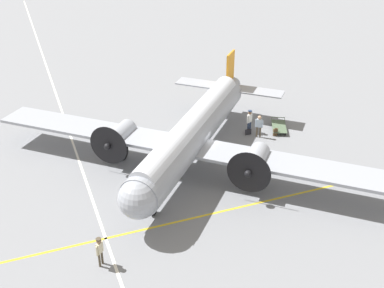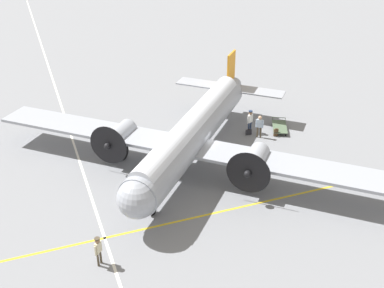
{
  "view_description": "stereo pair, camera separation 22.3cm",
  "coord_description": "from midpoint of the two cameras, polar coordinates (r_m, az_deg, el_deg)",
  "views": [
    {
      "loc": [
        10.29,
        27.0,
        17.11
      ],
      "look_at": [
        0.0,
        0.0,
        1.53
      ],
      "focal_mm": 45.0,
      "sensor_mm": 36.0,
      "label": 1
    },
    {
      "loc": [
        10.08,
        27.08,
        17.11
      ],
      "look_at": [
        0.0,
        0.0,
        1.53
      ],
      "focal_mm": 45.0,
      "sensor_mm": 36.0,
      "label": 2
    }
  ],
  "objects": [
    {
      "name": "airliner_main",
      "position": [
        32.12,
        -0.04,
        1.07
      ],
      "size": [
        22.61,
        21.08,
        5.4
      ],
      "rotation": [
        0.0,
        0.0,
        0.84
      ],
      "color": "#9399A3",
      "rests_on": "ground_plane"
    },
    {
      "name": "ground_plane",
      "position": [
        33.58,
        0.19,
        -2.3
      ],
      "size": [
        300.0,
        300.0,
        0.0
      ],
      "primitive_type": "plane",
      "color": "slate"
    },
    {
      "name": "passenger_boarding",
      "position": [
        36.91,
        8.18,
        2.32
      ],
      "size": [
        0.5,
        0.42,
        1.8
      ],
      "rotation": [
        0.0,
        0.0,
        -0.67
      ],
      "color": "#473D2D",
      "rests_on": "ground_plane"
    },
    {
      "name": "crew_foreground",
      "position": [
        25.09,
        -10.81,
        -12.03
      ],
      "size": [
        0.43,
        0.44,
        1.7
      ],
      "rotation": [
        0.0,
        0.0,
        -2.35
      ],
      "color": "#473D2D",
      "rests_on": "ground_plane"
    },
    {
      "name": "apron_line_northsouth",
      "position": [
        32.12,
        -12.18,
        -4.57
      ],
      "size": [
        0.16,
        120.0,
        0.01
      ],
      "color": "silver",
      "rests_on": "ground_plane"
    },
    {
      "name": "baggage_cart",
      "position": [
        38.67,
        10.51,
        2.03
      ],
      "size": [
        2.02,
        2.62,
        0.56
      ],
      "rotation": [
        0.0,
        0.0,
        1.12
      ],
      "color": "#4C6047",
      "rests_on": "ground_plane"
    },
    {
      "name": "ramp_agent",
      "position": [
        37.55,
        7.07,
        2.97
      ],
      "size": [
        0.57,
        0.41,
        1.85
      ],
      "rotation": [
        0.0,
        0.0,
        0.45
      ],
      "color": "navy",
      "rests_on": "ground_plane"
    },
    {
      "name": "suitcase_near_door",
      "position": [
        37.58,
        6.9,
        1.41
      ],
      "size": [
        0.47,
        0.14,
        0.48
      ],
      "color": "#232328",
      "rests_on": "ground_plane"
    },
    {
      "name": "suitcase_upright_spare",
      "position": [
        37.67,
        10.08,
        1.36
      ],
      "size": [
        0.35,
        0.13,
        0.63
      ],
      "color": "#47331E",
      "rests_on": "ground_plane"
    },
    {
      "name": "apron_line_eastwest",
      "position": [
        29.04,
        4.32,
        -7.84
      ],
      "size": [
        120.0,
        0.16,
        0.01
      ],
      "color": "gold",
      "rests_on": "ground_plane"
    }
  ]
}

